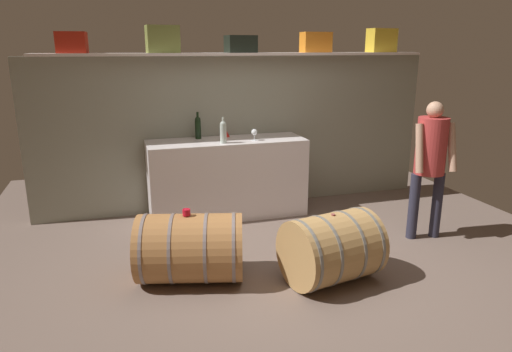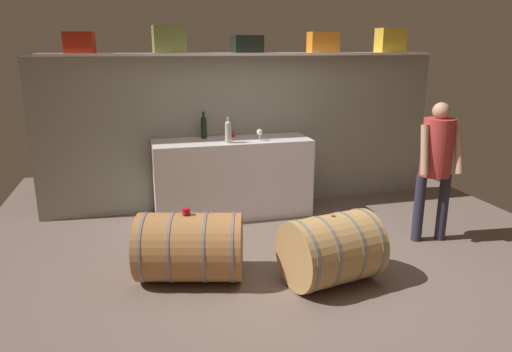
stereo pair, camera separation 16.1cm
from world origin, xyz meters
name	(u,v)px [view 2 (the right image)]	position (x,y,z in m)	size (l,w,h in m)	color
ground_plane	(281,252)	(0.00, 0.53, -0.01)	(6.37, 7.40, 0.02)	#6F5C52
back_wall_panel	(245,132)	(0.00, 2.10, 0.97)	(5.17, 0.10, 1.94)	gray
high_shelf_board	(248,54)	(0.00, 1.95, 1.96)	(4.76, 0.40, 0.03)	silver
toolcase_red	(80,43)	(-1.91, 1.95, 2.09)	(0.31, 0.29, 0.23)	red
toolcase_olive	(169,39)	(-0.94, 1.95, 2.13)	(0.37, 0.22, 0.31)	olive
toolcase_black	(247,44)	(-0.01, 1.95, 2.08)	(0.35, 0.26, 0.20)	black
toolcase_orange	(323,42)	(0.97, 1.95, 2.10)	(0.37, 0.20, 0.25)	orange
toolcase_yellow	(390,40)	(1.91, 1.95, 2.13)	(0.36, 0.21, 0.30)	yellow
work_cabinet	(232,178)	(-0.26, 1.73, 0.48)	(1.91, 0.62, 0.96)	white
wine_bottle_clear	(228,131)	(-0.33, 1.56, 1.09)	(0.08, 0.08, 0.31)	#B0C0B5
wine_bottle_dark	(204,127)	(-0.57, 1.91, 1.10)	(0.07, 0.07, 0.33)	black
wine_glass	(260,133)	(0.06, 1.61, 1.05)	(0.07, 0.07, 0.14)	white
red_funnel	(231,132)	(-0.22, 1.95, 1.01)	(0.11, 0.11, 0.11)	red
wine_barrel_near	(190,247)	(-0.97, 0.16, 0.31)	(1.05, 0.83, 0.63)	#A7703D
wine_barrel_far	(331,249)	(0.23, -0.22, 0.32)	(0.90, 0.77, 0.64)	tan
tasting_cup	(186,211)	(-0.99, 0.16, 0.65)	(0.07, 0.07, 0.05)	red
winemaker_pouring	(436,158)	(1.65, 0.40, 0.92)	(0.46, 0.38, 1.50)	#2A2A3A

